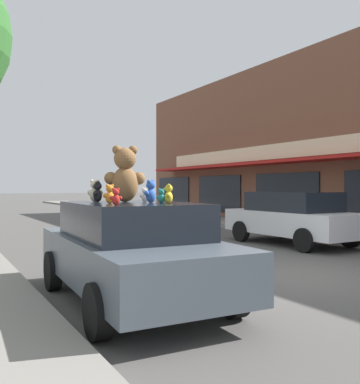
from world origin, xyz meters
TOP-DOWN VIEW (x-y plane):
  - ground_plane at (0.00, 0.00)m, footprint 260.00×260.00m
  - plush_art_car at (-3.51, -0.27)m, footprint 2.21×4.40m
  - teddy_bear_giant at (-3.46, 0.14)m, footprint 0.69×0.48m
  - teddy_bear_teal at (-3.21, -0.66)m, footprint 0.16×0.14m
  - teddy_bear_white at (-3.20, -0.06)m, footprint 0.17×0.15m
  - teddy_bear_black at (-3.86, 0.28)m, footprint 0.21×0.24m
  - teddy_bear_red at (-4.07, -1.05)m, footprint 0.17×0.12m
  - teddy_bear_yellow at (-3.15, -0.78)m, footprint 0.17×0.21m
  - teddy_bear_orange at (-3.94, -0.47)m, footprint 0.21×0.13m
  - teddy_bear_cream at (-3.86, 0.42)m, footprint 0.25×0.24m
  - teddy_bear_blue at (-3.28, -0.46)m, footprint 0.26×0.21m
  - parked_car_far_center at (3.40, 3.39)m, footprint 2.04×4.43m

SIDE VIEW (x-z plane):
  - ground_plane at x=0.00m, z-range 0.00..0.00m
  - plush_art_car at x=-3.51m, z-range 0.05..1.56m
  - parked_car_far_center at x=3.40m, z-range 0.05..1.66m
  - teddy_bear_teal at x=-3.21m, z-range 1.51..1.73m
  - teddy_bear_red at x=-4.07m, z-range 1.51..1.74m
  - teddy_bear_white at x=-3.20m, z-range 1.51..1.74m
  - teddy_bear_orange at x=-3.94m, z-range 1.51..1.79m
  - teddy_bear_yellow at x=-3.15m, z-range 1.51..1.79m
  - teddy_bear_black at x=-3.86m, z-range 1.51..1.84m
  - teddy_bear_blue at x=-3.28m, z-range 1.51..1.86m
  - teddy_bear_cream at x=-3.86m, z-range 1.51..1.87m
  - teddy_bear_giant at x=-3.46m, z-range 1.50..2.40m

